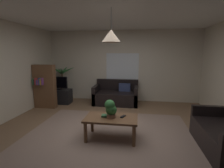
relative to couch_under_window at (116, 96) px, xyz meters
name	(u,v)px	position (x,y,z in m)	size (l,w,h in m)	color
floor	(110,133)	(0.16, -2.30, -0.28)	(5.51, 5.60, 0.02)	brown
rug	(108,136)	(0.16, -2.50, -0.27)	(3.58, 3.08, 0.01)	gray
wall_back	(122,66)	(0.16, 0.53, 1.02)	(5.63, 0.06, 2.58)	beige
ceiling	(110,10)	(0.16, -2.30, 2.32)	(5.51, 5.60, 0.02)	white
window_pane	(122,69)	(0.16, 0.50, 0.91)	(1.19, 0.01, 1.15)	white
couch_under_window	(116,96)	(0.00, 0.00, 0.00)	(1.52, 0.89, 0.82)	black
coffee_table	(111,121)	(0.23, -2.56, 0.11)	(1.07, 0.63, 0.46)	brown
book_on_table_0	(105,116)	(0.10, -2.56, 0.20)	(0.15, 0.09, 0.03)	#387247
book_on_table_1	(105,115)	(0.10, -2.57, 0.22)	(0.13, 0.11, 0.02)	#387247
remote_on_table_0	(123,116)	(0.47, -2.51, 0.20)	(0.05, 0.16, 0.02)	black
potted_plant_on_table	(111,109)	(0.22, -2.59, 0.38)	(0.24, 0.26, 0.38)	brown
tv_stand	(58,96)	(-2.04, -0.25, -0.02)	(0.90, 0.44, 0.50)	black
tv	(57,83)	(-2.04, -0.27, 0.46)	(0.72, 0.16, 0.46)	black
potted_palm_corner	(63,85)	(-2.08, 0.23, 0.30)	(0.85, 0.74, 1.36)	#4C4C51
bookshelf_corner	(45,86)	(-2.23, -0.80, 0.43)	(0.70, 0.31, 1.40)	brown
pendant_lamp	(111,36)	(0.23, -2.56, 1.80)	(0.37, 0.37, 0.63)	black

